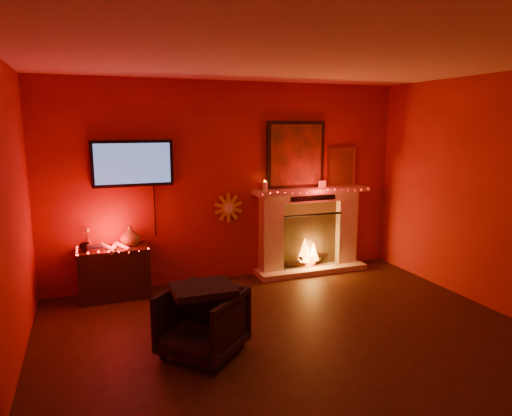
{
  "coord_description": "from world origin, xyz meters",
  "views": [
    {
      "loc": [
        -1.85,
        -3.42,
        2.12
      ],
      "look_at": [
        0.06,
        1.7,
        1.12
      ],
      "focal_mm": 32.0,
      "sensor_mm": 36.0,
      "label": 1
    }
  ],
  "objects_px": {
    "fireplace": "(309,222)",
    "tv": "(133,164)",
    "console_table": "(115,270)",
    "armchair": "(202,323)",
    "sunburst_clock": "(228,208)"
  },
  "relations": [
    {
      "from": "fireplace",
      "to": "armchair",
      "type": "xyz_separation_m",
      "value": [
        -2.07,
        -1.92,
        -0.41
      ]
    },
    {
      "from": "sunburst_clock",
      "to": "console_table",
      "type": "xyz_separation_m",
      "value": [
        -1.55,
        -0.22,
        -0.64
      ]
    },
    {
      "from": "fireplace",
      "to": "tv",
      "type": "height_order",
      "value": "fireplace"
    },
    {
      "from": "sunburst_clock",
      "to": "fireplace",
      "type": "bearing_deg",
      "value": -4.37
    },
    {
      "from": "fireplace",
      "to": "armchair",
      "type": "bearing_deg",
      "value": -137.19
    },
    {
      "from": "tv",
      "to": "console_table",
      "type": "relative_size",
      "value": 1.4
    },
    {
      "from": "fireplace",
      "to": "tv",
      "type": "distance_m",
      "value": 2.61
    },
    {
      "from": "fireplace",
      "to": "sunburst_clock",
      "type": "bearing_deg",
      "value": 175.63
    },
    {
      "from": "tv",
      "to": "fireplace",
      "type": "bearing_deg",
      "value": -1.5
    },
    {
      "from": "tv",
      "to": "armchair",
      "type": "bearing_deg",
      "value": -79.37
    },
    {
      "from": "tv",
      "to": "sunburst_clock",
      "type": "xyz_separation_m",
      "value": [
        1.25,
        0.03,
        -0.65
      ]
    },
    {
      "from": "tv",
      "to": "sunburst_clock",
      "type": "relative_size",
      "value": 3.1
    },
    {
      "from": "fireplace",
      "to": "tv",
      "type": "relative_size",
      "value": 1.76
    },
    {
      "from": "fireplace",
      "to": "sunburst_clock",
      "type": "xyz_separation_m",
      "value": [
        -1.19,
        0.09,
        0.28
      ]
    },
    {
      "from": "console_table",
      "to": "tv",
      "type": "bearing_deg",
      "value": 32.91
    }
  ]
}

